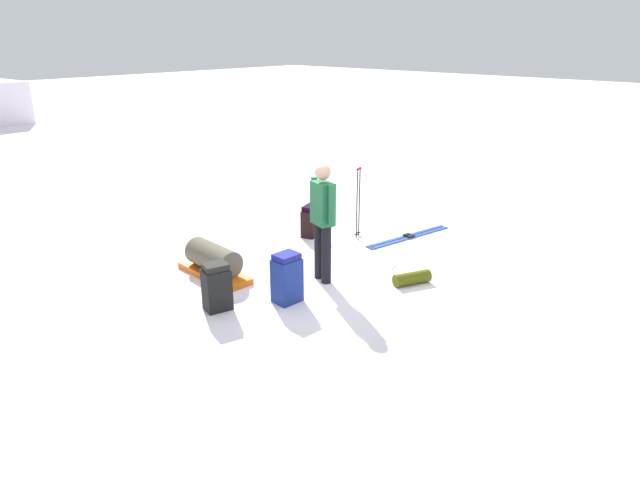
% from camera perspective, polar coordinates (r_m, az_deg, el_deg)
% --- Properties ---
extents(ground_plane, '(80.00, 80.00, 0.00)m').
position_cam_1_polar(ground_plane, '(8.10, 0.00, -4.66)').
color(ground_plane, white).
extents(skier_standing, '(0.31, 0.55, 1.70)m').
position_cam_1_polar(skier_standing, '(7.97, 0.27, 2.31)').
color(skier_standing, black).
rests_on(skier_standing, ground_plane).
extents(ski_pair_near, '(1.84, 0.51, 0.05)m').
position_cam_1_polar(ski_pair_near, '(10.12, 8.79, 0.33)').
color(ski_pair_near, '#2F53A8').
rests_on(ski_pair_near, ground_plane).
extents(backpack_large_dark, '(0.39, 0.35, 0.63)m').
position_cam_1_polar(backpack_large_dark, '(7.46, -10.22, -4.62)').
color(backpack_large_dark, black).
rests_on(backpack_large_dark, ground_plane).
extents(backpack_bright, '(0.41, 0.32, 0.55)m').
position_cam_1_polar(backpack_bright, '(10.00, -0.91, 1.89)').
color(backpack_bright, black).
rests_on(backpack_bright, ground_plane).
extents(backpack_small_spare, '(0.36, 0.30, 0.68)m').
position_cam_1_polar(backpack_small_spare, '(7.55, -3.31, -3.82)').
color(backpack_small_spare, navy).
rests_on(backpack_small_spare, ground_plane).
extents(ski_poles_planted_near, '(0.18, 0.10, 1.23)m').
position_cam_1_polar(ski_poles_planted_near, '(9.85, 3.82, 4.10)').
color(ski_poles_planted_near, black).
rests_on(ski_poles_planted_near, ground_plane).
extents(gear_sled, '(0.53, 1.32, 0.49)m').
position_cam_1_polar(gear_sled, '(8.50, -10.51, -2.12)').
color(gear_sled, '#DE5A0D').
rests_on(gear_sled, ground_plane).
extents(sleeping_mat_rolled, '(0.57, 0.40, 0.18)m').
position_cam_1_polar(sleeping_mat_rolled, '(8.25, 9.12, -3.76)').
color(sleeping_mat_rolled, '#525811').
rests_on(sleeping_mat_rolled, ground_plane).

